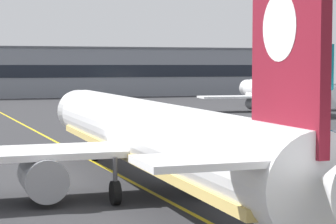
{
  "coord_description": "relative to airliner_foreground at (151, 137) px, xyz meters",
  "views": [
    {
      "loc": [
        -10.91,
        -27.26,
        7.47
      ],
      "look_at": [
        3.28,
        14.33,
        4.37
      ],
      "focal_mm": 72.03,
      "sensor_mm": 36.0,
      "label": 1
    }
  ],
  "objects": [
    {
      "name": "airliner_background",
      "position": [
        41.45,
        59.76,
        -0.4
      ],
      "size": [
        28.52,
        36.63,
        10.28
      ],
      "color": "white",
      "rests_on": "ground"
    },
    {
      "name": "terminal_building",
      "position": [
        8.3,
        119.84,
        2.4
      ],
      "size": [
        120.7,
        12.4,
        11.53
      ],
      "color": "gray",
      "rests_on": "ground"
    },
    {
      "name": "safety_cone_by_nose_gear",
      "position": [
        0.06,
        15.98,
        -3.11
      ],
      "size": [
        0.44,
        0.44,
        0.55
      ],
      "color": "orange",
      "rests_on": "ground"
    },
    {
      "name": "taxiway_centreline",
      "position": [
        -0.46,
        20.97,
        -3.37
      ],
      "size": [
        7.06,
        179.88,
        0.01
      ],
      "primitive_type": "cube",
      "rotation": [
        0.0,
        0.0,
        0.04
      ],
      "color": "yellow",
      "rests_on": "ground"
    },
    {
      "name": "airliner_foreground",
      "position": [
        0.0,
        0.0,
        0.0
      ],
      "size": [
        32.01,
        41.41,
        11.65
      ],
      "color": "white",
      "rests_on": "ground"
    }
  ]
}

